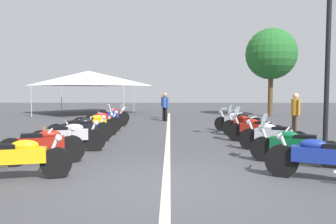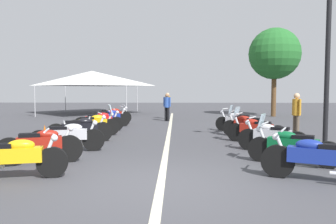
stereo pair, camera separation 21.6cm
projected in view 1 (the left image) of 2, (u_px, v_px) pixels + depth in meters
ground_plane at (166, 185)px, 6.28m from camera, size 80.00×80.00×0.00m
lane_centre_stripe at (168, 136)px, 12.82m from camera, size 25.27×0.16×0.01m
motorcycle_left_row_0 at (17, 158)px, 6.59m from camera, size 0.80×2.14×0.99m
motorcycle_left_row_1 at (43, 145)px, 8.01m from camera, size 0.92×1.95×1.02m
motorcycle_left_row_2 at (68, 136)px, 9.59m from camera, size 0.77×2.13×1.00m
motorcycle_left_row_3 at (80, 129)px, 11.27m from camera, size 1.06×2.10×1.02m
motorcycle_left_row_4 at (93, 124)px, 12.87m from camera, size 0.93×1.94×1.22m
motorcycle_left_row_5 at (98, 121)px, 14.45m from camera, size 0.76×2.12×0.99m
motorcycle_left_row_6 at (107, 118)px, 16.08m from camera, size 1.01×2.00×1.00m
motorcycle_left_row_7 at (110, 115)px, 17.44m from camera, size 1.01×2.03×1.00m
motorcycle_right_row_0 at (322, 158)px, 6.53m from camera, size 1.09×2.08×1.02m
motorcycle_right_row_1 at (294, 145)px, 8.02m from camera, size 1.15×1.97×1.20m
motorcycle_right_row_2 at (273, 136)px, 9.65m from camera, size 1.10×1.82×1.00m
motorcycle_right_row_3 at (255, 129)px, 11.29m from camera, size 1.17×1.85×1.21m
motorcycle_right_row_4 at (246, 125)px, 12.79m from camera, size 1.02×1.85×1.20m
motorcycle_right_row_5 at (236, 121)px, 14.25m from camera, size 1.13×1.81×0.99m
street_lamp_twin_globe at (329, 26)px, 9.71m from camera, size 0.32×1.22×5.44m
traffic_cone_0 at (44, 135)px, 11.17m from camera, size 0.36×0.36×0.61m
bystander_0 at (295, 111)px, 12.71m from camera, size 0.52×0.32×1.67m
bystander_1 at (165, 105)px, 19.07m from camera, size 0.38×0.42×1.59m
bystander_2 at (165, 104)px, 20.41m from camera, size 0.47×0.32×1.62m
roadside_tree_0 at (271, 54)px, 22.32m from camera, size 3.41×3.41×5.91m
event_tent at (88, 78)px, 24.72m from camera, size 6.76×6.76×3.20m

